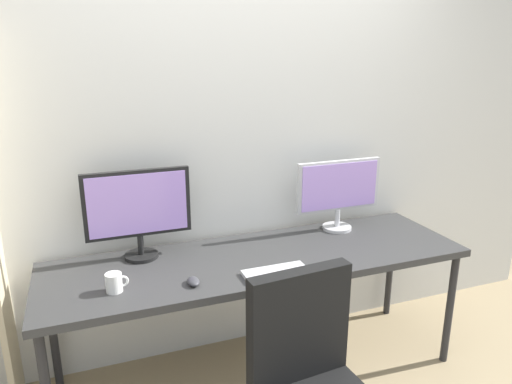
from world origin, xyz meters
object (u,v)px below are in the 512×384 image
(monitor_left, at_px, (138,209))
(coffee_mug, at_px, (114,283))
(desk, at_px, (259,264))
(computer_mouse, at_px, (193,281))
(monitor_right, at_px, (339,190))
(keyboard_main, at_px, (276,272))

(monitor_left, relative_size, coffee_mug, 5.20)
(desk, height_order, coffee_mug, coffee_mug)
(monitor_left, height_order, computer_mouse, monitor_left)
(monitor_right, distance_m, keyboard_main, 0.78)
(monitor_left, bearing_deg, computer_mouse, -64.88)
(keyboard_main, relative_size, computer_mouse, 3.42)
(keyboard_main, bearing_deg, monitor_left, 143.60)
(monitor_right, bearing_deg, computer_mouse, -158.23)
(monitor_left, relative_size, computer_mouse, 5.74)
(monitor_left, height_order, keyboard_main, monitor_left)
(desk, xyz_separation_m, keyboard_main, (0.00, -0.23, 0.06))
(desk, relative_size, monitor_right, 4.15)
(monitor_left, bearing_deg, keyboard_main, -36.40)
(desk, height_order, computer_mouse, computer_mouse)
(keyboard_main, xyz_separation_m, computer_mouse, (-0.41, 0.04, 0.01))
(monitor_left, distance_m, computer_mouse, 0.52)
(keyboard_main, bearing_deg, coffee_mug, 172.56)
(monitor_right, bearing_deg, coffee_mug, -165.93)
(keyboard_main, bearing_deg, desk, 90.00)
(monitor_right, relative_size, computer_mouse, 5.74)
(monitor_left, xyz_separation_m, keyboard_main, (0.60, -0.44, -0.27))
(computer_mouse, height_order, coffee_mug, coffee_mug)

